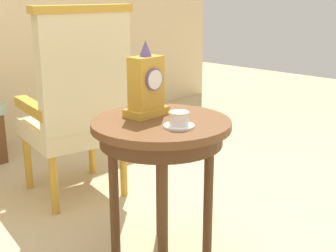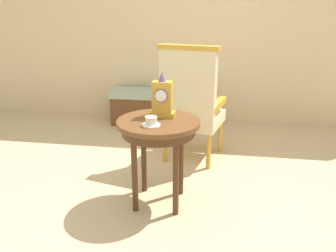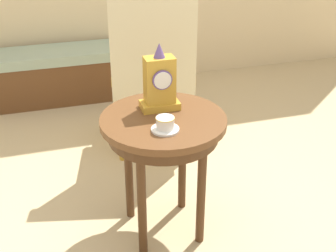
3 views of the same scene
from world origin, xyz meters
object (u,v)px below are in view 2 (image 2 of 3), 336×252
at_px(teacup_left, 151,122).
at_px(mantel_clock, 162,99).
at_px(window_bench, 156,107).
at_px(armchair, 191,103).
at_px(side_table, 159,132).

bearing_deg(teacup_left, mantel_clock, 80.44).
relative_size(teacup_left, window_bench, 0.11).
bearing_deg(armchair, window_bench, 117.36).
xyz_separation_m(teacup_left, window_bench, (-0.36, 2.01, -0.48)).
bearing_deg(teacup_left, side_table, 78.02).
bearing_deg(armchair, mantel_clock, -102.01).
distance_m(teacup_left, armchair, 0.97).
bearing_deg(teacup_left, armchair, 78.57).
relative_size(armchair, window_bench, 1.00).
relative_size(teacup_left, mantel_clock, 0.38).
xyz_separation_m(armchair, window_bench, (-0.55, 1.07, -0.37)).
height_order(teacup_left, mantel_clock, mantel_clock).
distance_m(teacup_left, window_bench, 2.10).
distance_m(teacup_left, mantel_clock, 0.25).
bearing_deg(side_table, armchair, 78.66).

